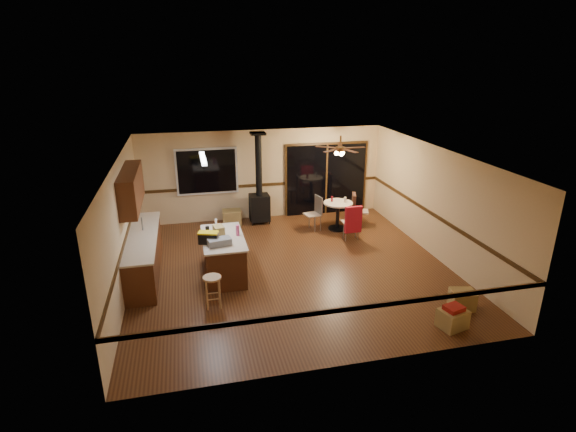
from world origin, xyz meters
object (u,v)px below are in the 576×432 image
object	(u,v)px
chair_right	(355,206)
box_corner_b	(462,299)
box_corner_a	(452,319)
blue_bucket	(237,280)
toolbox_black	(209,238)
bar_stool	(213,292)
toolbox_grey	(219,242)
kitchen_island	(224,256)
chair_left	(316,209)
chair_near	(353,219)
box_under_window	(232,217)
wood_stove	(259,198)
dining_table	(338,211)

from	to	relation	value
chair_right	box_corner_b	distance (m)	4.60
box_corner_a	blue_bucket	bearing A→B (deg)	145.92
toolbox_black	blue_bucket	distance (m)	1.07
bar_stool	box_corner_b	xyz separation A→B (m)	(4.63, -1.11, -0.14)
toolbox_grey	toolbox_black	xyz separation A→B (m)	(-0.21, 0.16, 0.03)
kitchen_island	chair_left	distance (m)	3.48
chair_right	box_corner_b	world-z (taller)	chair_right
bar_stool	kitchen_island	bearing A→B (deg)	75.30
bar_stool	chair_near	bearing A→B (deg)	33.21
kitchen_island	blue_bucket	xyz separation A→B (m)	(0.20, -0.54, -0.34)
blue_bucket	box_corner_b	size ratio (longest dim) A/B	0.63
box_corner_b	toolbox_grey	bearing A→B (deg)	155.90
toolbox_grey	kitchen_island	bearing A→B (deg)	75.48
blue_bucket	box_corner_b	bearing A→B (deg)	-24.25
toolbox_black	box_corner_a	world-z (taller)	toolbox_black
blue_bucket	chair_right	size ratio (longest dim) A/B	0.39
chair_left	box_under_window	size ratio (longest dim) A/B	0.99
box_under_window	box_corner_a	bearing A→B (deg)	-61.82
chair_left	blue_bucket	bearing A→B (deg)	-132.71
wood_stove	blue_bucket	world-z (taller)	wood_stove
chair_left	chair_near	size ratio (longest dim) A/B	0.74
toolbox_black	box_corner_a	distance (m)	4.93
box_under_window	box_corner_b	distance (m)	6.67
toolbox_black	box_corner_b	world-z (taller)	toolbox_black
chair_right	toolbox_grey	bearing A→B (deg)	-146.76
chair_left	box_corner_a	xyz separation A→B (m)	(1.03, -5.12, -0.42)
bar_stool	blue_bucket	xyz separation A→B (m)	(0.54, 0.73, -0.20)
toolbox_black	chair_left	size ratio (longest dim) A/B	0.76
box_under_window	chair_right	bearing A→B (deg)	-15.63
bar_stool	chair_right	world-z (taller)	chair_right
box_corner_b	wood_stove	bearing A→B (deg)	118.84
kitchen_island	bar_stool	bearing A→B (deg)	-104.70
toolbox_black	dining_table	size ratio (longest dim) A/B	0.49
bar_stool	chair_left	distance (m)	4.62
dining_table	chair_left	size ratio (longest dim) A/B	1.55
blue_bucket	chair_right	bearing A→B (deg)	36.69
dining_table	chair_left	xyz separation A→B (m)	(-0.60, 0.12, 0.06)
toolbox_black	chair_left	bearing A→B (deg)	38.91
toolbox_black	bar_stool	bearing A→B (deg)	-91.18
kitchen_island	toolbox_grey	distance (m)	0.68
chair_right	blue_bucket	bearing A→B (deg)	-143.31
kitchen_island	chair_left	world-z (taller)	chair_left
chair_near	blue_bucket	bearing A→B (deg)	-151.85
blue_bucket	chair_left	xyz separation A→B (m)	(2.52, 2.72, 0.47)
kitchen_island	dining_table	bearing A→B (deg)	31.85
wood_stove	bar_stool	bearing A→B (deg)	-110.70
toolbox_grey	blue_bucket	xyz separation A→B (m)	(0.31, -0.12, -0.86)
bar_stool	box_corner_a	xyz separation A→B (m)	(4.08, -1.66, -0.15)
dining_table	chair_left	world-z (taller)	chair_left
box_under_window	bar_stool	bearing A→B (deg)	-100.87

